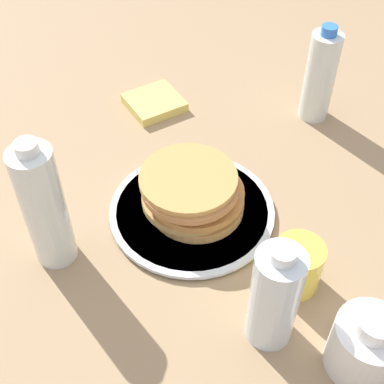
{
  "coord_description": "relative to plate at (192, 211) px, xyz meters",
  "views": [
    {
      "loc": [
        0.51,
        0.39,
        0.7
      ],
      "look_at": [
        0.02,
        0.02,
        0.05
      ],
      "focal_mm": 50.0,
      "sensor_mm": 36.0,
      "label": 1
    }
  ],
  "objects": [
    {
      "name": "juice_glass",
      "position": [
        0.02,
        0.21,
        0.03
      ],
      "size": [
        0.07,
        0.07,
        0.08
      ],
      "color": "yellow",
      "rests_on": "ground_plane"
    },
    {
      "name": "plate",
      "position": [
        0.0,
        0.0,
        0.0
      ],
      "size": [
        0.28,
        0.28,
        0.01
      ],
      "color": "silver",
      "rests_on": "ground_plane"
    },
    {
      "name": "cream_jug",
      "position": [
        0.08,
        0.35,
        0.04
      ],
      "size": [
        0.1,
        0.1,
        0.11
      ],
      "color": "white",
      "rests_on": "ground_plane"
    },
    {
      "name": "water_bottle_near",
      "position": [
        0.2,
        -0.12,
        0.11
      ],
      "size": [
        0.06,
        0.06,
        0.24
      ],
      "color": "silver",
      "rests_on": "ground_plane"
    },
    {
      "name": "water_bottle_far",
      "position": [
        -0.37,
        0.03,
        0.09
      ],
      "size": [
        0.06,
        0.06,
        0.2
      ],
      "color": "silver",
      "rests_on": "ground_plane"
    },
    {
      "name": "napkin",
      "position": [
        -0.19,
        -0.25,
        0.0
      ],
      "size": [
        0.14,
        0.14,
        0.02
      ],
      "color": "#E5D166",
      "rests_on": "ground_plane"
    },
    {
      "name": "pancake_stack",
      "position": [
        -0.0,
        -0.0,
        0.04
      ],
      "size": [
        0.18,
        0.17,
        0.08
      ],
      "color": "tan",
      "rests_on": "plate"
    },
    {
      "name": "ground_plane",
      "position": [
        -0.02,
        -0.02,
        -0.01
      ],
      "size": [
        4.0,
        4.0,
        0.0
      ],
      "primitive_type": "plane",
      "color": "#9E7F5B"
    },
    {
      "name": "water_bottle_mid",
      "position": [
        0.11,
        0.22,
        0.08
      ],
      "size": [
        0.07,
        0.07,
        0.19
      ],
      "color": "silver",
      "rests_on": "ground_plane"
    }
  ]
}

